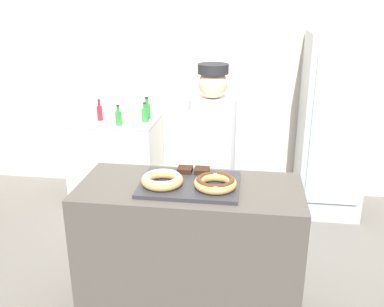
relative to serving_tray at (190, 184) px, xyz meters
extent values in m
cube|color=silver|center=(0.00, 2.13, 0.39)|extent=(8.00, 0.06, 2.70)
cube|color=#4C4742|center=(0.00, 0.00, -0.49)|extent=(1.40, 0.62, 0.95)
cube|color=#2D2D33|center=(0.00, 0.00, 0.00)|extent=(0.61, 0.46, 0.02)
torus|color=tan|center=(-0.16, -0.05, 0.04)|extent=(0.26, 0.26, 0.06)
torus|color=#EFADC6|center=(-0.16, -0.05, 0.06)|extent=(0.24, 0.24, 0.04)
torus|color=tan|center=(0.16, -0.05, 0.04)|extent=(0.26, 0.26, 0.06)
torus|color=#472814|center=(0.16, -0.05, 0.06)|extent=(0.24, 0.24, 0.04)
cube|color=black|center=(-0.06, 0.17, 0.03)|extent=(0.09, 0.09, 0.03)
cube|color=black|center=(0.06, 0.17, 0.03)|extent=(0.09, 0.09, 0.03)
cylinder|color=#4C4C51|center=(0.07, 0.65, -0.57)|extent=(0.26, 0.26, 0.78)
cylinder|color=silver|center=(0.07, 0.65, 0.11)|extent=(0.36, 0.36, 0.59)
cube|color=silver|center=(0.07, 0.49, -0.27)|extent=(0.30, 0.02, 1.23)
sphere|color=beige|center=(0.07, 0.65, 0.51)|extent=(0.21, 0.21, 0.21)
cylinder|color=#232328|center=(0.07, 0.65, 0.62)|extent=(0.22, 0.22, 0.07)
cube|color=#ADB2B7|center=(1.15, 1.74, -0.08)|extent=(0.60, 0.63, 1.77)
cube|color=silver|center=(1.15, 1.41, -0.04)|extent=(0.49, 0.02, 1.41)
cube|color=silver|center=(-1.04, 1.74, -0.53)|extent=(0.88, 0.67, 0.87)
cube|color=gray|center=(-1.04, 1.74, -0.11)|extent=(0.88, 0.67, 0.01)
cylinder|color=#2D8C38|center=(-0.71, 1.82, -0.02)|extent=(0.07, 0.07, 0.15)
cylinder|color=#2D8C38|center=(-0.71, 1.82, 0.09)|extent=(0.03, 0.03, 0.06)
cylinder|color=black|center=(-0.71, 1.82, 0.13)|extent=(0.04, 0.04, 0.01)
cylinder|color=#2D8C38|center=(-0.70, 1.69, -0.02)|extent=(0.07, 0.07, 0.13)
cylinder|color=#2D8C38|center=(-0.70, 1.69, 0.07)|extent=(0.03, 0.03, 0.05)
cylinder|color=black|center=(-0.70, 1.69, 0.10)|extent=(0.04, 0.04, 0.01)
cylinder|color=red|center=(-1.17, 1.67, -0.02)|extent=(0.06, 0.06, 0.15)
cylinder|color=red|center=(-1.17, 1.67, 0.09)|extent=(0.03, 0.03, 0.06)
cylinder|color=black|center=(-1.17, 1.67, 0.12)|extent=(0.03, 0.03, 0.01)
cylinder|color=#2D8C38|center=(-0.93, 1.52, -0.02)|extent=(0.07, 0.07, 0.14)
cylinder|color=#2D8C38|center=(-0.93, 1.52, 0.07)|extent=(0.03, 0.03, 0.05)
cylinder|color=black|center=(-0.93, 1.52, 0.11)|extent=(0.03, 0.03, 0.01)
camera|label=1|loc=(0.35, -2.40, 1.08)|focal=40.00mm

